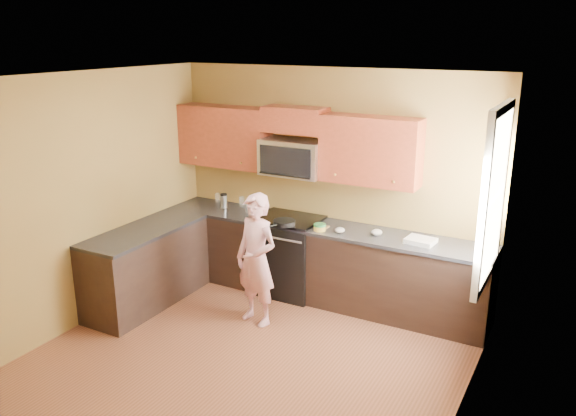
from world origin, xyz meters
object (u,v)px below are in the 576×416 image
Objects in this scene: microwave at (293,175)px; frying_pan at (284,225)px; woman at (256,260)px; stove at (288,255)px; travel_mug at (224,208)px; butter_tub at (320,231)px.

microwave is 0.63m from frying_pan.
stove is at bearing 107.99° from woman.
microwave is 4.10× the size of travel_mug.
woman is 1.40m from travel_mug.
frying_pan is (0.08, -0.38, -0.50)m from microwave.
woman reaches higher than frying_pan.
microwave is 1.69× the size of frying_pan.
frying_pan reaches higher than butter_tub.
frying_pan reaches higher than stove.
travel_mug is at bearing 171.23° from butter_tub.
woman is 7.87× the size of travel_mug.
butter_tub is at bearing -8.77° from travel_mug.
woman is 3.24× the size of frying_pan.
butter_tub is at bearing -18.56° from stove.
frying_pan is 3.24× the size of butter_tub.
frying_pan is at bearing -16.63° from travel_mug.
microwave is 5.48× the size of butter_tub.
woman reaches higher than travel_mug.
travel_mug is at bearing 151.70° from woman.
woman is 0.83m from butter_tub.
microwave is at bearing 90.00° from stove.
stove is 6.84× the size of butter_tub.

